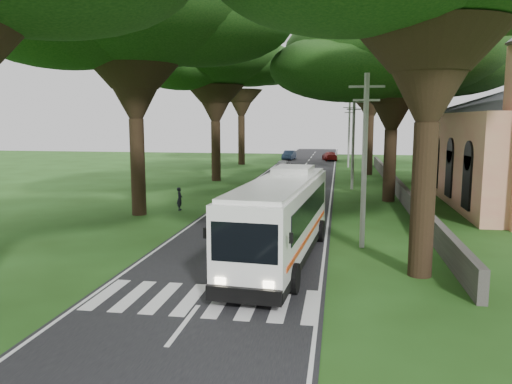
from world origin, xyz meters
name	(u,v)px	position (x,y,z in m)	size (l,w,h in m)	color
ground	(217,282)	(0.00, 0.00, 0.00)	(140.00, 140.00, 0.00)	#1E3F12
road	(287,189)	(0.00, 25.00, 0.01)	(8.00, 120.00, 0.04)	black
crosswalk	(202,301)	(0.00, -2.00, 0.00)	(8.00, 3.00, 0.01)	silver
property_wall	(397,186)	(9.00, 24.00, 0.60)	(0.35, 50.00, 1.20)	#383533
pole_near	(365,158)	(5.50, 6.00, 4.18)	(1.60, 0.24, 8.00)	gray
pole_mid	(353,140)	(5.50, 26.00, 4.18)	(1.60, 0.24, 8.00)	gray
pole_far	(349,134)	(5.50, 46.00, 4.18)	(1.60, 0.24, 8.00)	gray
tree_l_mida	(133,14)	(-8.00, 12.00, 12.18)	(15.71, 15.71, 15.60)	black
tree_l_midb	(215,59)	(-7.50, 30.00, 11.62)	(13.36, 13.36, 14.62)	black
tree_l_far	(241,64)	(-8.50, 48.00, 13.08)	(14.25, 14.25, 16.26)	black
tree_r_mida	(394,54)	(8.00, 20.00, 10.50)	(15.60, 15.60, 13.88)	black
tree_r_midb	(372,52)	(7.50, 38.00, 12.93)	(12.96, 12.96, 15.91)	black
tree_r_far	(371,76)	(8.50, 56.00, 11.94)	(15.73, 15.73, 15.37)	black
coach_bus	(281,217)	(2.01, 3.23, 1.86)	(3.45, 11.86, 3.45)	white
distant_car_a	(283,165)	(-2.06, 40.56, 0.67)	(1.51, 3.74, 1.28)	#B8B8BE
distant_car_b	(289,155)	(-3.00, 56.62, 0.70)	(1.43, 4.09, 1.35)	navy
distant_car_c	(330,156)	(3.00, 56.34, 0.66)	(1.78, 4.37, 1.27)	maroon
pedestrian	(180,199)	(-5.96, 13.90, 0.76)	(0.55, 0.36, 1.52)	black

